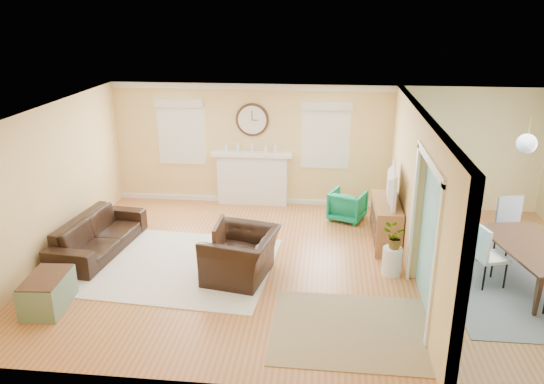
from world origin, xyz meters
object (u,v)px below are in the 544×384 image
object	(u,v)px
sofa	(98,235)
dining_table	(535,265)
eames_chair	(241,255)
green_chair	(348,205)
credenza	(386,223)

from	to	relation	value
sofa	dining_table	distance (m)	7.21
sofa	eames_chair	world-z (taller)	eames_chair
green_chair	credenza	xyz separation A→B (m)	(0.65, -1.06, 0.09)
sofa	credenza	size ratio (longest dim) A/B	1.60
sofa	green_chair	bearing A→B (deg)	-60.42
eames_chair	dining_table	world-z (taller)	eames_chair
sofa	green_chair	xyz separation A→B (m)	(4.40, 1.95, -0.01)
green_chair	dining_table	xyz separation A→B (m)	(2.80, -2.38, 0.02)
credenza	green_chair	bearing A→B (deg)	121.52
sofa	credenza	xyz separation A→B (m)	(5.05, 0.88, 0.08)
sofa	eames_chair	bearing A→B (deg)	-98.45
sofa	dining_table	xyz separation A→B (m)	(7.20, -0.44, 0.01)
eames_chair	credenza	bearing A→B (deg)	133.94
credenza	dining_table	bearing A→B (deg)	-31.56
green_chair	dining_table	distance (m)	3.68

